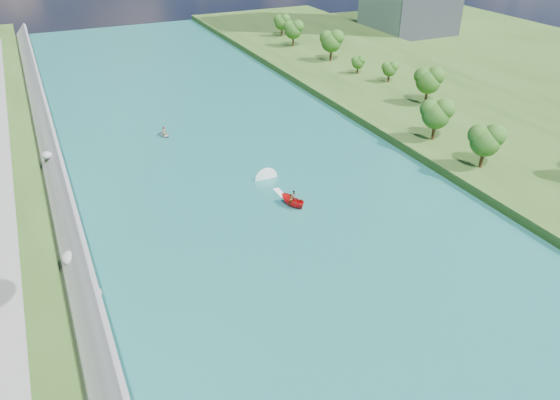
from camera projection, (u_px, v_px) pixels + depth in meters
name	position (u px, v px, depth m)	size (l,w,h in m)	color
ground	(318.00, 262.00, 63.59)	(260.00, 260.00, 0.00)	#2D5119
river_water	(252.00, 188.00, 79.35)	(55.00, 240.00, 0.10)	#196257
berm_east	(509.00, 129.00, 97.20)	(44.00, 240.00, 1.50)	#2D5119
riprap_bank	(65.00, 222.00, 67.85)	(4.94, 236.00, 4.56)	slate
riverside_path	(2.00, 216.00, 65.68)	(3.00, 200.00, 0.10)	gray
trees_east	(466.00, 112.00, 90.39)	(17.26, 146.22, 11.05)	#2D5015
motorboat	(287.00, 196.00, 75.80)	(3.60, 18.89, 2.06)	red
raft	(164.00, 134.00, 96.01)	(2.59, 3.39, 1.71)	gray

